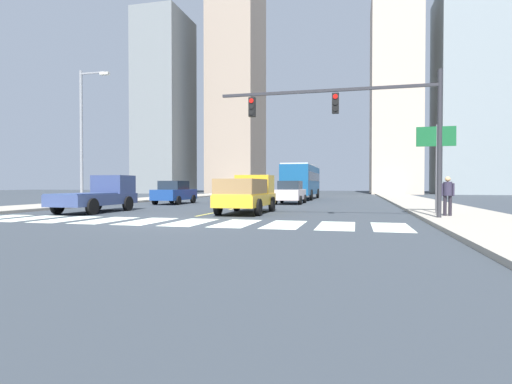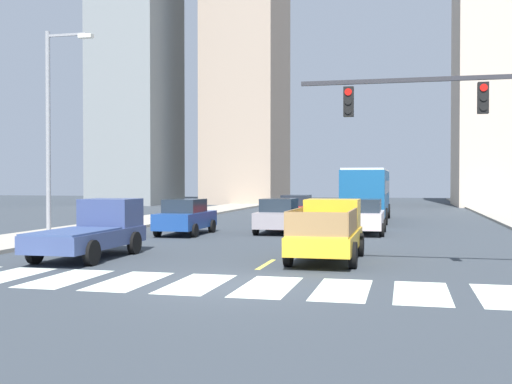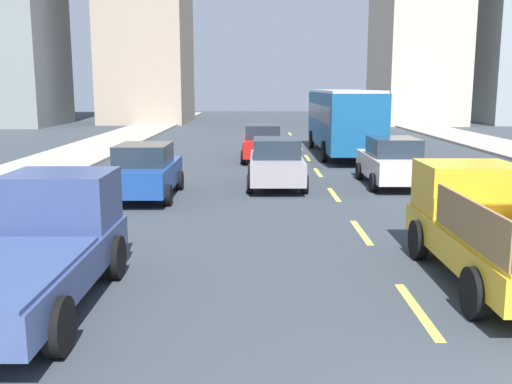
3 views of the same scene
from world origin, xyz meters
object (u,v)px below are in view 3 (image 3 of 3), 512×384
(sedan_mid, at_px, (390,162))
(sedan_near_left, at_px, (143,171))
(sedan_near_right, at_px, (275,163))
(sedan_far, at_px, (261,143))
(pickup_stakebed, at_px, (488,227))
(pickup_dark, at_px, (37,246))
(city_bus, at_px, (341,117))

(sedan_mid, distance_m, sedan_near_left, 8.68)
(sedan_mid, relative_size, sedan_near_right, 1.00)
(sedan_near_left, bearing_deg, sedan_far, 65.18)
(pickup_stakebed, xyz_separation_m, sedan_mid, (0.55, 10.12, -0.08))
(pickup_stakebed, distance_m, sedan_near_right, 10.45)
(pickup_dark, relative_size, sedan_mid, 1.18)
(city_bus, bearing_deg, pickup_dark, -112.53)
(sedan_mid, bearing_deg, pickup_dark, -126.45)
(pickup_stakebed, bearing_deg, pickup_dark, -172.19)
(sedan_near_right, bearing_deg, sedan_mid, 2.38)
(city_bus, distance_m, sedan_near_left, 14.30)
(city_bus, xyz_separation_m, sedan_mid, (0.41, -9.53, -1.09))
(sedan_mid, bearing_deg, sedan_near_left, -164.49)
(sedan_near_right, bearing_deg, sedan_far, 91.29)
(sedan_far, bearing_deg, sedan_mid, -58.97)
(pickup_stakebed, xyz_separation_m, sedan_near_right, (-3.60, 9.82, -0.08))
(pickup_dark, height_order, sedan_mid, pickup_dark)
(sedan_near_left, bearing_deg, sedan_mid, 12.70)
(sedan_mid, distance_m, sedan_near_right, 4.15)
(sedan_near_right, relative_size, sedan_far, 1.00)
(city_bus, bearing_deg, pickup_stakebed, -91.94)
(sedan_mid, relative_size, sedan_far, 1.00)
(pickup_dark, bearing_deg, sedan_mid, 54.60)
(pickup_dark, distance_m, sedan_near_left, 9.01)
(pickup_stakebed, relative_size, sedan_near_right, 1.18)
(sedan_mid, height_order, sedan_near_left, same)
(city_bus, relative_size, sedan_far, 2.45)
(sedan_near_right, bearing_deg, pickup_stakebed, -71.67)
(city_bus, height_order, sedan_near_left, city_bus)
(sedan_mid, bearing_deg, sedan_near_right, -175.67)
(pickup_dark, bearing_deg, sedan_far, 79.36)
(pickup_dark, distance_m, sedan_far, 18.82)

